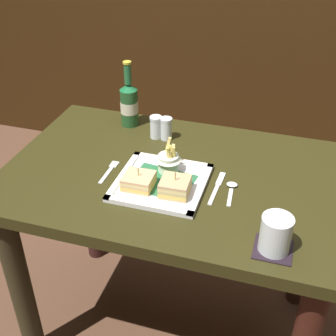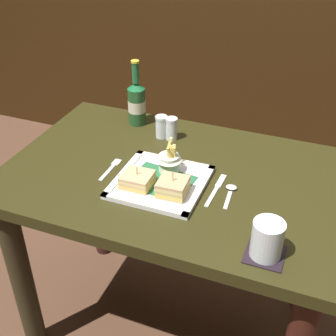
{
  "view_description": "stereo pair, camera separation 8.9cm",
  "coord_description": "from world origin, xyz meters",
  "px_view_note": "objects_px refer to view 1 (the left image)",
  "views": [
    {
      "loc": [
        0.34,
        -1.17,
        1.58
      ],
      "look_at": [
        -0.01,
        -0.04,
        0.8
      ],
      "focal_mm": 48.3,
      "sensor_mm": 36.0,
      "label": 1
    },
    {
      "loc": [
        0.42,
        -1.14,
        1.58
      ],
      "look_at": [
        -0.01,
        -0.04,
        0.8
      ],
      "focal_mm": 48.3,
      "sensor_mm": 36.0,
      "label": 2
    }
  ],
  "objects_px": {
    "sandwich_half_right": "(175,187)",
    "pepper_shaker": "(166,130)",
    "fork": "(110,170)",
    "salt_shaker": "(156,128)",
    "spoon": "(232,188)",
    "sandwich_half_left": "(139,181)",
    "fries_cup": "(168,160)",
    "dining_table": "(174,209)",
    "knife": "(217,186)",
    "water_glass": "(275,236)",
    "square_plate": "(161,183)",
    "beer_bottle": "(129,103)"
  },
  "relations": [
    {
      "from": "sandwich_half_right",
      "to": "fries_cup",
      "type": "distance_m",
      "value": 0.12
    },
    {
      "from": "fries_cup",
      "to": "square_plate",
      "type": "bearing_deg",
      "value": -93.13
    },
    {
      "from": "sandwich_half_right",
      "to": "pepper_shaker",
      "type": "distance_m",
      "value": 0.35
    },
    {
      "from": "salt_shaker",
      "to": "pepper_shaker",
      "type": "distance_m",
      "value": 0.04
    },
    {
      "from": "sandwich_half_left",
      "to": "fork",
      "type": "relative_size",
      "value": 0.7
    },
    {
      "from": "fork",
      "to": "salt_shaker",
      "type": "xyz_separation_m",
      "value": [
        0.08,
        0.26,
        0.04
      ]
    },
    {
      "from": "sandwich_half_right",
      "to": "water_glass",
      "type": "height_order",
      "value": "water_glass"
    },
    {
      "from": "spoon",
      "to": "pepper_shaker",
      "type": "relative_size",
      "value": 1.44
    },
    {
      "from": "sandwich_half_right",
      "to": "fork",
      "type": "xyz_separation_m",
      "value": [
        -0.24,
        0.07,
        -0.03
      ]
    },
    {
      "from": "dining_table",
      "to": "sandwich_half_right",
      "type": "xyz_separation_m",
      "value": [
        0.04,
        -0.12,
        0.19
      ]
    },
    {
      "from": "sandwich_half_right",
      "to": "spoon",
      "type": "relative_size",
      "value": 0.75
    },
    {
      "from": "water_glass",
      "to": "salt_shaker",
      "type": "height_order",
      "value": "water_glass"
    },
    {
      "from": "square_plate",
      "to": "water_glass",
      "type": "relative_size",
      "value": 2.71
    },
    {
      "from": "fries_cup",
      "to": "fork",
      "type": "height_order",
      "value": "fries_cup"
    },
    {
      "from": "square_plate",
      "to": "beer_bottle",
      "type": "relative_size",
      "value": 1.09
    },
    {
      "from": "water_glass",
      "to": "salt_shaker",
      "type": "xyz_separation_m",
      "value": [
        -0.48,
        0.47,
        -0.01
      ]
    },
    {
      "from": "water_glass",
      "to": "spoon",
      "type": "xyz_separation_m",
      "value": [
        -0.15,
        0.23,
        -0.04
      ]
    },
    {
      "from": "beer_bottle",
      "to": "salt_shaker",
      "type": "relative_size",
      "value": 3.02
    },
    {
      "from": "spoon",
      "to": "salt_shaker",
      "type": "distance_m",
      "value": 0.41
    },
    {
      "from": "sandwich_half_left",
      "to": "sandwich_half_right",
      "type": "distance_m",
      "value": 0.12
    },
    {
      "from": "dining_table",
      "to": "knife",
      "type": "height_order",
      "value": "knife"
    },
    {
      "from": "fries_cup",
      "to": "water_glass",
      "type": "xyz_separation_m",
      "value": [
        0.36,
        -0.26,
        -0.0
      ]
    },
    {
      "from": "square_plate",
      "to": "beer_bottle",
      "type": "xyz_separation_m",
      "value": [
        -0.24,
        0.35,
        0.08
      ]
    },
    {
      "from": "spoon",
      "to": "pepper_shaker",
      "type": "bearing_deg",
      "value": 140.13
    },
    {
      "from": "beer_bottle",
      "to": "fork",
      "type": "relative_size",
      "value": 1.91
    },
    {
      "from": "fries_cup",
      "to": "pepper_shaker",
      "type": "xyz_separation_m",
      "value": [
        -0.07,
        0.21,
        -0.01
      ]
    },
    {
      "from": "sandwich_half_left",
      "to": "salt_shaker",
      "type": "relative_size",
      "value": 1.1
    },
    {
      "from": "beer_bottle",
      "to": "knife",
      "type": "relative_size",
      "value": 1.42
    },
    {
      "from": "dining_table",
      "to": "beer_bottle",
      "type": "height_order",
      "value": "beer_bottle"
    },
    {
      "from": "dining_table",
      "to": "square_plate",
      "type": "xyz_separation_m",
      "value": [
        -0.02,
        -0.07,
        0.16
      ]
    },
    {
      "from": "sandwich_half_right",
      "to": "pepper_shaker",
      "type": "relative_size",
      "value": 1.08
    },
    {
      "from": "fork",
      "to": "spoon",
      "type": "height_order",
      "value": "spoon"
    },
    {
      "from": "dining_table",
      "to": "fork",
      "type": "bearing_deg",
      "value": -165.91
    },
    {
      "from": "beer_bottle",
      "to": "water_glass",
      "type": "bearing_deg",
      "value": -41.69
    },
    {
      "from": "sandwich_half_left",
      "to": "sandwich_half_right",
      "type": "height_order",
      "value": "sandwich_half_right"
    },
    {
      "from": "sandwich_half_right",
      "to": "salt_shaker",
      "type": "xyz_separation_m",
      "value": [
        -0.17,
        0.32,
        0.0
      ]
    },
    {
      "from": "knife",
      "to": "beer_bottle",
      "type": "bearing_deg",
      "value": 143.05
    },
    {
      "from": "fries_cup",
      "to": "water_glass",
      "type": "height_order",
      "value": "fries_cup"
    },
    {
      "from": "square_plate",
      "to": "fries_cup",
      "type": "relative_size",
      "value": 2.49
    },
    {
      "from": "dining_table",
      "to": "square_plate",
      "type": "relative_size",
      "value": 4.04
    },
    {
      "from": "fork",
      "to": "salt_shaker",
      "type": "relative_size",
      "value": 1.58
    },
    {
      "from": "sandwich_half_left",
      "to": "spoon",
      "type": "bearing_deg",
      "value": 17.35
    },
    {
      "from": "fork",
      "to": "knife",
      "type": "xyz_separation_m",
      "value": [
        0.36,
        0.02,
        -0.0
      ]
    },
    {
      "from": "sandwich_half_left",
      "to": "beer_bottle",
      "type": "height_order",
      "value": "beer_bottle"
    },
    {
      "from": "sandwich_half_left",
      "to": "sandwich_half_right",
      "type": "relative_size",
      "value": 1.03
    },
    {
      "from": "square_plate",
      "to": "salt_shaker",
      "type": "height_order",
      "value": "salt_shaker"
    },
    {
      "from": "water_glass",
      "to": "knife",
      "type": "relative_size",
      "value": 0.57
    },
    {
      "from": "sandwich_half_left",
      "to": "dining_table",
      "type": "bearing_deg",
      "value": 56.01
    },
    {
      "from": "sandwich_half_left",
      "to": "fries_cup",
      "type": "height_order",
      "value": "fries_cup"
    },
    {
      "from": "dining_table",
      "to": "spoon",
      "type": "bearing_deg",
      "value": -9.75
    }
  ]
}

